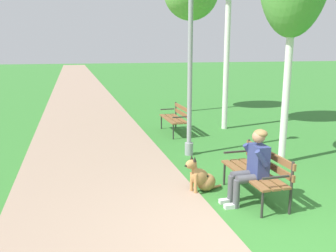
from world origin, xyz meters
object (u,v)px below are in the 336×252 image
(person_seated_on_near_bench, at_px, (252,164))
(lamp_post_near, at_px, (190,59))
(park_bench_mid, at_px, (177,117))
(dog_shepherd, at_px, (202,178))
(park_bench_near, at_px, (258,169))

(person_seated_on_near_bench, xyz_separation_m, lamp_post_near, (-0.12, 2.85, 1.61))
(person_seated_on_near_bench, bearing_deg, lamp_post_near, 92.42)
(lamp_post_near, bearing_deg, park_bench_mid, 81.12)
(dog_shepherd, relative_size, lamp_post_near, 0.18)
(person_seated_on_near_bench, distance_m, dog_shepherd, 0.99)
(person_seated_on_near_bench, bearing_deg, park_bench_mid, 87.44)
(park_bench_near, relative_size, dog_shepherd, 1.84)
(park_bench_near, bearing_deg, lamp_post_near, 96.96)
(dog_shepherd, bearing_deg, park_bench_near, -30.57)
(dog_shepherd, bearing_deg, park_bench_mid, 79.18)
(person_seated_on_near_bench, distance_m, lamp_post_near, 3.27)
(person_seated_on_near_bench, bearing_deg, dog_shepherd, 133.52)
(park_bench_near, height_order, dog_shepherd, park_bench_near)
(dog_shepherd, height_order, lamp_post_near, lamp_post_near)
(park_bench_mid, bearing_deg, park_bench_near, -90.23)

